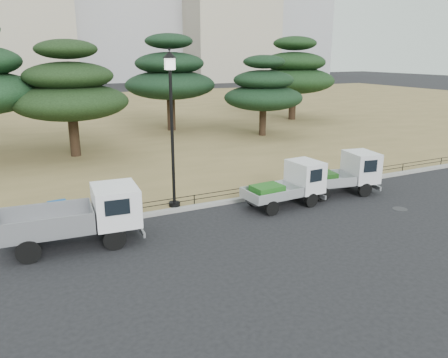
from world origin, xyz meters
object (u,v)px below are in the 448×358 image
truck_kei_front (289,185)px  tarp_pile (51,216)px  street_lamp (171,105)px  truck_large (80,215)px  truck_kei_rear (343,174)px

truck_kei_front → tarp_pile: bearing=166.7°
truck_kei_front → street_lamp: (-4.49, 1.62, 3.38)m
truck_large → truck_kei_rear: size_ratio=1.19×
truck_large → tarp_pile: 2.06m
truck_kei_front → street_lamp: bearing=156.7°
truck_large → truck_kei_front: 8.45m
truck_large → street_lamp: 5.43m
truck_kei_rear → tarp_pile: truck_kei_rear is taller
tarp_pile → truck_kei_rear: bearing=-6.4°
truck_kei_front → street_lamp: size_ratio=0.57×
truck_large → tarp_pile: truck_large is taller
truck_large → truck_kei_front: bearing=6.0°
truck_kei_rear → truck_large: bearing=-168.3°
truck_kei_rear → tarp_pile: 12.39m
truck_large → truck_kei_rear: truck_large is taller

